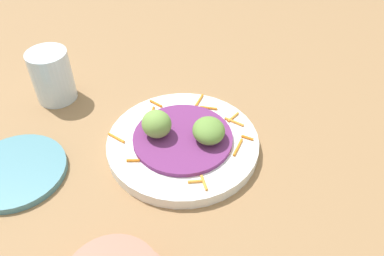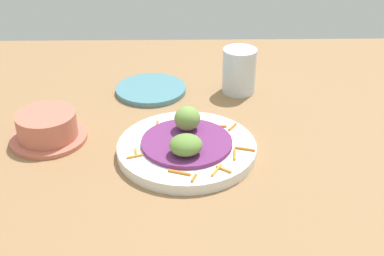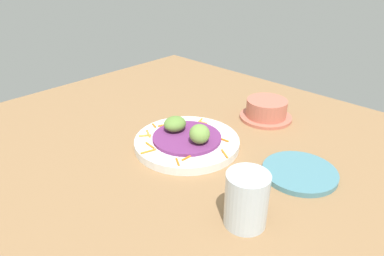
% 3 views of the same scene
% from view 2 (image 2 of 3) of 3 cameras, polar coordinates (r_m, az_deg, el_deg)
% --- Properties ---
extents(table_surface, '(1.10, 1.10, 0.02)m').
position_cam_2_polar(table_surface, '(0.87, 3.15, -3.64)').
color(table_surface, '#936D47').
rests_on(table_surface, ground).
extents(main_plate, '(0.23, 0.23, 0.02)m').
position_cam_2_polar(main_plate, '(0.86, -0.59, -2.33)').
color(main_plate, white).
rests_on(main_plate, table_surface).
extents(cabbage_bed, '(0.15, 0.15, 0.01)m').
position_cam_2_polar(cabbage_bed, '(0.86, -0.59, -1.62)').
color(cabbage_bed, '#702D6B').
rests_on(cabbage_bed, main_plate).
extents(carrot_garnish, '(0.21, 0.22, 0.00)m').
position_cam_2_polar(carrot_garnish, '(0.85, 0.88, -2.26)').
color(carrot_garnish, orange).
rests_on(carrot_garnish, main_plate).
extents(guac_scoop_left, '(0.06, 0.06, 0.04)m').
position_cam_2_polar(guac_scoop_left, '(0.88, -0.52, 1.07)').
color(guac_scoop_left, '#759E47').
rests_on(guac_scoop_left, cabbage_bed).
extents(guac_scoop_center, '(0.06, 0.06, 0.03)m').
position_cam_2_polar(guac_scoop_center, '(0.81, -0.69, -1.89)').
color(guac_scoop_center, olive).
rests_on(guac_scoop_center, cabbage_bed).
extents(side_plate_small, '(0.14, 0.14, 0.01)m').
position_cam_2_polar(side_plate_small, '(1.08, -4.56, 4.26)').
color(side_plate_small, teal).
rests_on(side_plate_small, table_surface).
extents(terracotta_bowl, '(0.13, 0.13, 0.05)m').
position_cam_2_polar(terracotta_bowl, '(0.93, -15.70, 0.01)').
color(terracotta_bowl, '#C66B56').
rests_on(terracotta_bowl, table_surface).
extents(water_glass, '(0.07, 0.07, 0.09)m').
position_cam_2_polar(water_glass, '(1.06, 5.23, 6.32)').
color(water_glass, silver).
rests_on(water_glass, table_surface).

